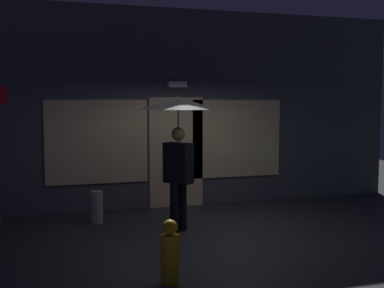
# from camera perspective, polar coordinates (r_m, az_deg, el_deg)

# --- Properties ---
(ground_plane) EXTENTS (18.00, 18.00, 0.00)m
(ground_plane) POSITION_cam_1_polar(r_m,az_deg,el_deg) (7.81, 2.43, -10.71)
(ground_plane) COLOR #2D2D33
(building_facade) EXTENTS (9.72, 0.48, 3.94)m
(building_facade) POSITION_cam_1_polar(r_m,az_deg,el_deg) (9.76, -2.15, 4.08)
(building_facade) COLOR #4C4C56
(building_facade) RESTS_ON ground
(person_with_umbrella) EXTENTS (1.20, 1.20, 2.20)m
(person_with_umbrella) POSITION_cam_1_polar(r_m,az_deg,el_deg) (7.72, -1.65, 2.43)
(person_with_umbrella) COLOR black
(person_with_umbrella) RESTS_ON ground
(sidewalk_bollard) EXTENTS (0.22, 0.22, 0.56)m
(sidewalk_bollard) POSITION_cam_1_polar(r_m,az_deg,el_deg) (8.65, -11.23, -7.33)
(sidewalk_bollard) COLOR #B2A899
(sidewalk_bollard) RESTS_ON ground
(fire_hydrant) EXTENTS (0.23, 0.23, 0.76)m
(fire_hydrant) POSITION_cam_1_polar(r_m,az_deg,el_deg) (5.79, -2.62, -12.82)
(fire_hydrant) COLOR gold
(fire_hydrant) RESTS_ON ground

